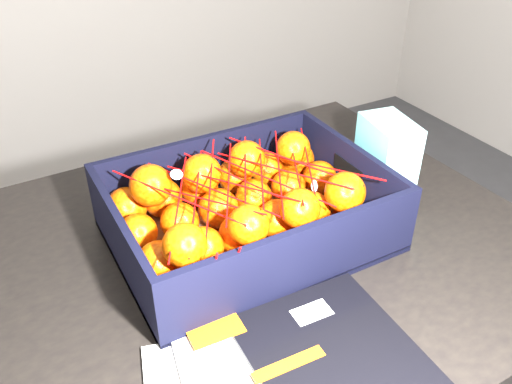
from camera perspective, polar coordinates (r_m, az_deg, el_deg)
table at (r=0.94m, az=-6.68°, el=-12.42°), size 1.22×0.83×0.75m
produce_crate at (r=0.90m, az=-0.92°, el=-2.94°), size 0.44×0.33×0.12m
clementine_heap at (r=0.89m, az=-1.14°, el=-1.87°), size 0.42×0.31×0.12m
mesh_net at (r=0.85m, az=-1.11°, el=0.99°), size 0.37×0.29×0.09m
retail_carton at (r=1.00m, az=13.62°, el=3.14°), size 0.09×0.12×0.16m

